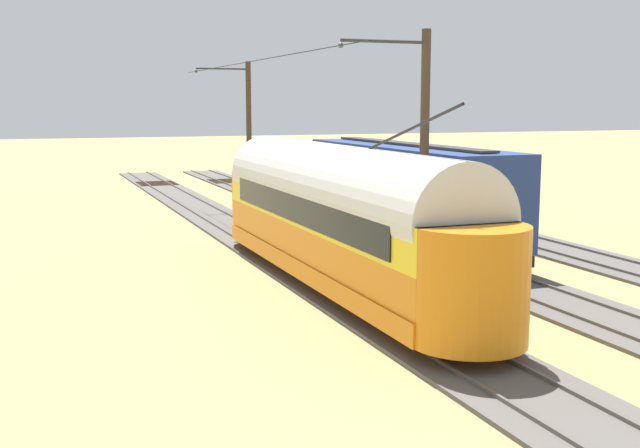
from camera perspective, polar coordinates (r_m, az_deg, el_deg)
The scene contains 11 objects.
ground_plane at distance 27.99m, azimuth 9.18°, elevation -2.80°, with size 220.00×220.00×0.00m, color #9E8956.
track_streetcar_siding at distance 31.01m, azimuth 16.97°, elevation -1.86°, with size 2.80×80.00×0.18m.
track_adjacent_siding at distance 28.25m, azimuth 8.87°, elevation -2.58°, with size 2.80×80.00×0.18m.
track_third_siding at distance 26.16m, azimuth -0.76°, elevation -3.37°, with size 2.80×80.00×0.18m.
vintage_streetcar at distance 23.51m, azimuth 1.30°, elevation 0.72°, with size 2.65×17.27×5.34m.
coach_adjacent at distance 30.54m, azimuth 6.17°, elevation 2.32°, with size 2.96×12.74×3.85m.
catenary_pole_foreground at distance 42.50m, azimuth -5.22°, elevation 6.59°, with size 2.97×0.28×7.69m.
catenary_pole_mid_near at distance 24.32m, azimuth 7.32°, elevation 5.07°, with size 2.97×0.28×7.69m.
overhead_wire_run at distance 33.09m, azimuth -5.35°, elevation 11.45°, with size 2.76×23.49×0.18m.
switch_stand at distance 36.40m, azimuth 13.28°, elevation 0.83°, with size 0.50×0.30×1.24m.
track_end_bumper at distance 38.21m, azimuth 8.90°, elevation 0.86°, with size 1.80×0.60×0.80m, color #B2A519.
Camera 1 is at (13.80, 23.73, 5.49)m, focal length 44.63 mm.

